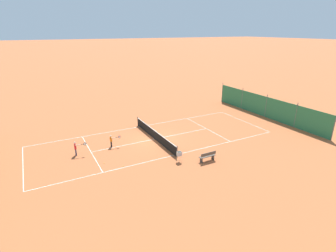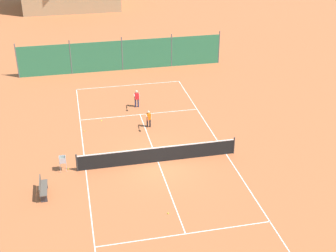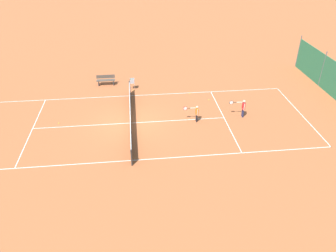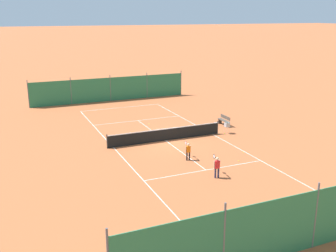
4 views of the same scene
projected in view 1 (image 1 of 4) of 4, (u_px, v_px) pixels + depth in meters
ground_plane at (155, 139)px, 26.60m from camera, size 600.00×600.00×0.00m
court_line_markings at (155, 139)px, 26.60m from camera, size 8.25×23.85×0.01m
tennis_net at (155, 135)px, 26.43m from camera, size 9.18×0.08×1.06m
windscreen_fence_near at (266, 107)px, 32.96m from camera, size 17.28×0.08×2.90m
player_far_service at (76, 147)px, 22.97m from camera, size 0.50×1.04×1.29m
player_near_baseline at (112, 140)px, 24.65m from camera, size 0.41×0.99×1.18m
tennis_ball_service_box at (104, 163)px, 21.75m from camera, size 0.07×0.07×0.07m
tennis_ball_alley_left at (123, 166)px, 21.30m from camera, size 0.07×0.07×0.07m
tennis_ball_by_net_left at (177, 160)px, 22.28m from camera, size 0.07×0.07×0.07m
tennis_ball_alley_right at (197, 132)px, 28.32m from camera, size 0.07×0.07×0.07m
ball_hopper at (179, 154)px, 21.88m from camera, size 0.36×0.36×0.89m
courtside_bench at (208, 156)px, 22.04m from camera, size 0.36×1.50×0.84m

